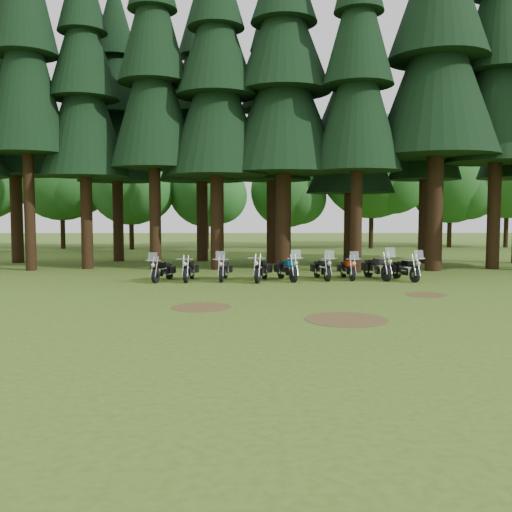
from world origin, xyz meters
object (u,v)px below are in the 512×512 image
object	(u,v)px
motorcycle_2	(224,270)
motorcycle_7	(377,268)
motorcycle_8	(406,270)
motorcycle_0	(163,271)
motorcycle_3	(261,270)
motorcycle_6	(348,269)
motorcycle_1	(189,270)
motorcycle_5	(322,269)
motorcycle_4	(287,270)

from	to	relation	value
motorcycle_2	motorcycle_7	distance (m)	6.49
motorcycle_2	motorcycle_8	xyz separation A→B (m)	(7.59, -0.07, 0.01)
motorcycle_0	motorcycle_3	xyz separation A→B (m)	(4.07, -0.03, 0.03)
motorcycle_6	motorcycle_8	size ratio (longest dim) A/B	0.95
motorcycle_1	motorcycle_8	world-z (taller)	motorcycle_8
motorcycle_5	motorcycle_6	size ratio (longest dim) A/B	1.04
motorcycle_1	motorcycle_7	bearing A→B (deg)	6.58
motorcycle_3	motorcycle_8	size ratio (longest dim) A/B	1.02
motorcycle_1	motorcycle_8	xyz separation A→B (m)	(9.01, 0.04, 0.02)
motorcycle_0	motorcycle_4	xyz separation A→B (m)	(5.15, 0.20, 0.03)
motorcycle_0	motorcycle_5	size ratio (longest dim) A/B	0.96
motorcycle_5	motorcycle_6	bearing A→B (deg)	-3.89
motorcycle_5	motorcycle_8	bearing A→B (deg)	-16.38
motorcycle_0	motorcycle_8	bearing A→B (deg)	16.29
motorcycle_0	motorcycle_6	xyz separation A→B (m)	(7.76, 0.64, -0.00)
motorcycle_0	motorcycle_6	size ratio (longest dim) A/B	0.99
motorcycle_2	motorcycle_1	bearing A→B (deg)	-171.16
motorcycle_5	motorcycle_6	world-z (taller)	motorcycle_5
motorcycle_6	motorcycle_5	bearing A→B (deg)	-179.36
motorcycle_0	motorcycle_1	bearing A→B (deg)	22.31
motorcycle_2	motorcycle_8	bearing A→B (deg)	3.93
motorcycle_1	motorcycle_6	world-z (taller)	motorcycle_6
motorcycle_3	motorcycle_4	distance (m)	1.10
motorcycle_4	motorcycle_8	size ratio (longest dim) A/B	1.01
motorcycle_7	motorcycle_8	world-z (taller)	motorcycle_7
motorcycle_0	motorcycle_6	world-z (taller)	same
motorcycle_8	motorcycle_0	bearing A→B (deg)	165.98
motorcycle_7	motorcycle_8	distance (m)	1.17
motorcycle_3	motorcycle_8	distance (m)	6.02
motorcycle_4	motorcycle_2	bearing A→B (deg)	162.07
motorcycle_1	motorcycle_3	size ratio (longest dim) A/B	0.96
motorcycle_3	motorcycle_7	size ratio (longest dim) A/B	0.96
motorcycle_3	motorcycle_0	bearing A→B (deg)	-168.28
motorcycle_1	motorcycle_0	bearing A→B (deg)	-169.42
motorcycle_0	motorcycle_4	distance (m)	5.16
motorcycle_5	motorcycle_7	world-z (taller)	motorcycle_7
motorcycle_3	motorcycle_7	distance (m)	4.94
motorcycle_5	motorcycle_7	size ratio (longest dim) A/B	0.93
motorcycle_1	motorcycle_8	bearing A→B (deg)	3.84
motorcycle_7	motorcycle_5	bearing A→B (deg)	164.43
motorcycle_6	motorcycle_8	bearing A→B (deg)	-17.69
motorcycle_0	motorcycle_1	size ratio (longest dim) A/B	0.96
motorcycle_0	motorcycle_3	distance (m)	4.07
motorcycle_5	motorcycle_8	xyz separation A→B (m)	(3.44, -0.34, 0.01)
motorcycle_0	motorcycle_4	world-z (taller)	motorcycle_4
motorcycle_2	motorcycle_6	world-z (taller)	motorcycle_2
motorcycle_6	motorcycle_3	bearing A→B (deg)	-175.91
motorcycle_5	motorcycle_8	size ratio (longest dim) A/B	0.98
motorcycle_1	motorcycle_5	xyz separation A→B (m)	(5.57, 0.38, 0.01)
motorcycle_1	motorcycle_2	distance (m)	1.43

